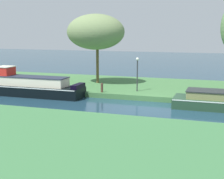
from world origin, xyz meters
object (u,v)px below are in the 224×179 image
object	(u,v)px
forest_narrowboat	(209,100)
willow_tree_left	(95,32)
black_barge	(31,86)
lamp_post	(137,70)
mooring_post_near	(102,88)

from	to	relation	value
forest_narrowboat	willow_tree_left	world-z (taller)	willow_tree_left
black_barge	lamp_post	size ratio (longest dim) A/B	3.20
lamp_post	mooring_post_near	world-z (taller)	lamp_post
willow_tree_left	mooring_post_near	size ratio (longest dim) A/B	8.77
black_barge	willow_tree_left	xyz separation A→B (m)	(3.66, 5.23, 4.38)
black_barge	forest_narrowboat	distance (m)	14.07
lamp_post	mooring_post_near	xyz separation A→B (m)	(-2.53, -1.39, -1.37)
black_barge	lamp_post	world-z (taller)	lamp_post
lamp_post	black_barge	bearing A→B (deg)	-162.38
willow_tree_left	forest_narrowboat	bearing A→B (deg)	-26.69
black_barge	willow_tree_left	bearing A→B (deg)	55.00
forest_narrowboat	willow_tree_left	size ratio (longest dim) A/B	0.71
mooring_post_near	willow_tree_left	bearing A→B (deg)	117.52
willow_tree_left	mooring_post_near	bearing A→B (deg)	-62.48
black_barge	forest_narrowboat	world-z (taller)	black_barge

